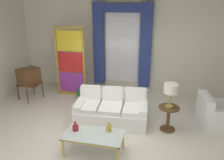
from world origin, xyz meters
The scene contains 13 objects.
ground_plane centered at (0.00, 0.00, 0.00)m, with size 16.00×16.00×0.00m, color silver.
wall_rear centered at (0.00, 3.06, 1.50)m, with size 8.00×0.12×3.00m, color silver.
curtained_window centered at (-0.12, 2.89, 1.74)m, with size 2.00×0.17×2.70m.
couch_white_long centered at (0.05, 0.74, 0.30)m, with size 1.82×1.05×0.86m.
coffee_table centered at (-0.01, -0.59, 0.37)m, with size 1.18×0.61×0.41m.
bottle_blue_decanter centered at (0.25, -0.40, 0.48)m, with size 0.10×0.10×0.21m.
bottle_crystal_tall centered at (-0.41, -0.53, 0.48)m, with size 0.13×0.13×0.21m.
vintage_tv centered at (-2.74, 1.52, 0.73)m, with size 0.70×0.74×1.35m.
armchair_white centered at (2.54, 1.06, 0.29)m, with size 0.91×0.90×0.80m.
stained_glass_divider centered at (-1.61, 2.12, 1.06)m, with size 0.95×0.05×2.20m.
peacock_figurine centered at (-1.14, 1.81, 0.22)m, with size 0.44×0.60×0.50m.
round_side_table centered at (1.44, 0.62, 0.36)m, with size 0.48×0.48×0.59m.
table_lamp_brass centered at (1.44, 0.62, 1.03)m, with size 0.32×0.32×0.57m.
Camera 1 is at (1.23, -4.30, 2.90)m, focal length 36.38 mm.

